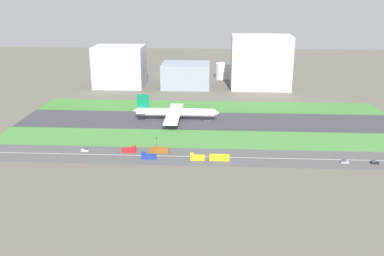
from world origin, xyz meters
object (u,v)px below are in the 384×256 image
object	(u,v)px
bus_0	(219,158)
terminal_building	(120,66)
office_tower	(261,62)
fuel_tank_west	(224,71)
car_1	(344,162)
truck_1	(148,156)
hangar_building	(186,75)
airliner	(174,112)
truck_0	(129,150)
car_0	(85,150)
car_2	(374,162)
truck_2	(197,157)
bus_1	(159,150)
traffic_light	(156,142)

from	to	relation	value
bus_0	terminal_building	world-z (taller)	terminal_building
office_tower	fuel_tank_west	bearing A→B (deg)	127.91
car_1	truck_1	size ratio (longest dim) A/B	0.52
car_1	terminal_building	bearing A→B (deg)	-48.42
hangar_building	fuel_tank_west	distance (m)	58.99
airliner	office_tower	size ratio (longest dim) A/B	1.14
truck_0	truck_1	world-z (taller)	same
airliner	office_tower	distance (m)	137.22
truck_0	fuel_tank_west	xyz separation A→B (m)	(59.67, 227.00, 6.65)
fuel_tank_west	car_0	bearing A→B (deg)	-110.96
car_0	car_2	distance (m)	170.02
terminal_building	hangar_building	xyz separation A→B (m)	(66.29, 0.00, -8.13)
airliner	bus_0	distance (m)	85.05
truck_1	terminal_building	bearing A→B (deg)	-73.25
terminal_building	car_0	bearing A→B (deg)	-84.57
truck_2	office_tower	distance (m)	200.67
bus_1	truck_1	bearing A→B (deg)	-115.72
car_0	traffic_light	distance (m)	43.60
car_0	truck_1	distance (m)	41.71
bus_0	truck_2	world-z (taller)	truck_2
truck_1	office_tower	distance (m)	209.98
car_2	terminal_building	size ratio (longest dim) A/B	0.09
hangar_building	office_tower	xyz separation A→B (m)	(73.01, 0.00, 13.71)
truck_2	terminal_building	world-z (taller)	terminal_building
hangar_building	office_tower	bearing A→B (deg)	0.00
bus_1	truck_1	distance (m)	11.10
terminal_building	truck_1	bearing A→B (deg)	-73.25
truck_0	truck_2	distance (m)	42.76
bus_1	hangar_building	bearing A→B (deg)	88.83
truck_0	bus_0	size ratio (longest dim) A/B	0.72
traffic_light	truck_2	bearing A→B (deg)	-34.54
terminal_building	traffic_light	bearing A→B (deg)	-70.97
airliner	fuel_tank_west	bearing A→B (deg)	76.29
bus_0	office_tower	bearing A→B (deg)	-101.83
car_0	fuel_tank_west	xyz separation A→B (m)	(86.97, 227.00, 7.39)
truck_1	terminal_building	xyz separation A→B (m)	(-57.77, 192.00, 18.52)
truck_0	office_tower	xyz separation A→B (m)	(94.72, 182.00, 24.10)
car_1	office_tower	distance (m)	196.07
terminal_building	airliner	bearing A→B (deg)	-60.13
terminal_building	office_tower	xyz separation A→B (m)	(139.31, 0.00, 5.58)
office_tower	bus_1	bearing A→B (deg)	-112.86
bus_1	fuel_tank_west	bearing A→B (deg)	79.60
airliner	truck_0	distance (m)	71.28
truck_1	truck_2	size ratio (longest dim) A/B	1.00
bus_0	car_2	world-z (taller)	bus_0
truck_1	office_tower	xyz separation A→B (m)	(81.53, 192.00, 24.10)
truck_0	traffic_light	xyz separation A→B (m)	(15.43, 7.99, 2.62)
bus_1	office_tower	xyz separation A→B (m)	(76.72, 182.00, 23.95)
terminal_building	office_tower	distance (m)	139.42
truck_0	hangar_building	xyz separation A→B (m)	(21.71, 182.00, 10.39)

